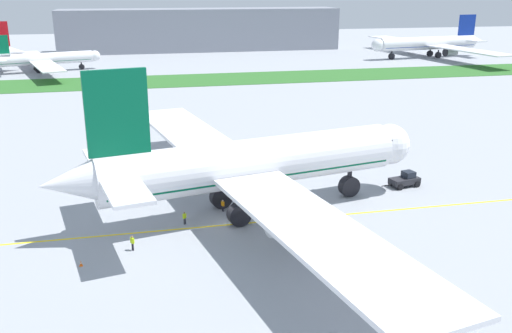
{
  "coord_description": "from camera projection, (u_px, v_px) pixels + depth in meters",
  "views": [
    {
      "loc": [
        -10.31,
        -61.74,
        27.7
      ],
      "look_at": [
        5.33,
        9.3,
        4.17
      ],
      "focal_mm": 39.37,
      "sensor_mm": 36.0,
      "label": 1
    }
  ],
  "objects": [
    {
      "name": "grass_median_strip",
      "position": [
        168.0,
        81.0,
        170.24
      ],
      "size": [
        320.0,
        24.0,
        0.1
      ],
      "primitive_type": "cube",
      "color": "#2D6628",
      "rests_on": "ground"
    },
    {
      "name": "terminal_building",
      "position": [
        201.0,
        30.0,
        248.48
      ],
      "size": [
        121.85,
        20.0,
        18.0
      ],
      "primitive_type": "cube",
      "color": "gray",
      "rests_on": "ground"
    },
    {
      "name": "ground_plane",
      "position": [
        230.0,
        225.0,
        68.01
      ],
      "size": [
        600.0,
        600.0,
        0.0
      ],
      "primitive_type": "plane",
      "color": "#9399A0",
      "rests_on": "ground"
    },
    {
      "name": "apron_taxi_line",
      "position": [
        229.0,
        225.0,
        68.12
      ],
      "size": [
        280.0,
        0.36,
        0.01
      ],
      "primitive_type": "cube",
      "color": "yellow",
      "rests_on": "ground"
    },
    {
      "name": "ground_crew_wingwalker_starboard",
      "position": [
        185.0,
        217.0,
        67.96
      ],
      "size": [
        0.48,
        0.44,
        1.61
      ],
      "color": "black",
      "rests_on": "ground"
    },
    {
      "name": "parked_airliner_far_outer",
      "position": [
        430.0,
        43.0,
        223.8
      ],
      "size": [
        51.94,
        83.28,
        16.49
      ],
      "color": "white",
      "rests_on": "ground"
    },
    {
      "name": "airliner_foreground",
      "position": [
        248.0,
        164.0,
        69.63
      ],
      "size": [
        48.3,
        75.06,
        19.2
      ],
      "color": "white",
      "rests_on": "ground"
    },
    {
      "name": "pushback_tug",
      "position": [
        405.0,
        180.0,
        80.85
      ],
      "size": [
        6.2,
        3.16,
        2.2
      ],
      "color": "#26262B",
      "rests_on": "ground"
    },
    {
      "name": "ground_crew_wingwalker_port",
      "position": [
        223.0,
        204.0,
        71.81
      ],
      "size": [
        0.41,
        0.49,
        1.58
      ],
      "color": "black",
      "rests_on": "ground"
    },
    {
      "name": "ground_crew_marshaller_front",
      "position": [
        132.0,
        241.0,
        61.21
      ],
      "size": [
        0.46,
        0.54,
        1.75
      ],
      "color": "black",
      "rests_on": "ground"
    },
    {
      "name": "parked_airliner_far_right",
      "position": [
        42.0,
        59.0,
        186.95
      ],
      "size": [
        37.28,
        60.01,
        12.55
      ],
      "color": "white",
      "rests_on": "ground"
    },
    {
      "name": "traffic_cone_near_nose",
      "position": [
        81.0,
        263.0,
        58.04
      ],
      "size": [
        0.36,
        0.36,
        0.58
      ],
      "color": "#F2590C",
      "rests_on": "ground"
    }
  ]
}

